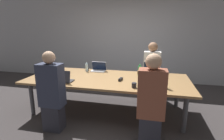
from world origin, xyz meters
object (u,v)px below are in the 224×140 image
at_px(laptop_far_midleft, 99,68).
at_px(cup_far_right, 139,73).
at_px(cup_near_right, 134,85).
at_px(bottle_near_right, 166,82).
at_px(cup_far_midleft, 87,69).
at_px(laptop_near_left, 63,79).
at_px(bottle_far_midleft, 87,68).
at_px(stapler, 121,79).
at_px(laptop_near_right, 150,86).
at_px(person_far_right, 152,71).
at_px(person_near_right, 151,102).
at_px(person_near_left, 52,93).
at_px(bottle_far_right, 140,71).
at_px(laptop_far_right, 152,71).

distance_m(laptop_far_midleft, cup_far_right, 0.97).
xyz_separation_m(cup_near_right, bottle_near_right, (0.53, 0.10, 0.06)).
xyz_separation_m(cup_far_midleft, laptop_near_left, (-0.12, -0.96, 0.03)).
relative_size(laptop_far_midleft, bottle_far_midleft, 1.58).
relative_size(bottle_near_right, stapler, 1.61).
relative_size(bottle_near_right, laptop_near_left, 0.72).
bearing_deg(bottle_near_right, laptop_near_right, -147.93).
relative_size(person_far_right, stapler, 9.00).
bearing_deg(bottle_far_midleft, cup_far_midleft, 106.45).
bearing_deg(laptop_near_right, cup_near_right, -14.18).
distance_m(bottle_far_midleft, cup_far_right, 1.24).
relative_size(person_far_right, person_near_right, 1.00).
bearing_deg(person_near_right, bottle_far_midleft, -41.64).
height_order(person_near_right, person_near_left, person_near_right).
distance_m(cup_near_right, laptop_near_left, 1.36).
bearing_deg(cup_near_right, person_far_right, 78.26).
bearing_deg(bottle_far_right, cup_far_midleft, 173.31).
bearing_deg(laptop_near_left, cup_far_midleft, -97.31).
relative_size(person_near_right, laptop_near_left, 4.02).
xyz_separation_m(laptop_near_left, stapler, (1.06, 0.35, -0.04)).
distance_m(bottle_far_midleft, bottle_near_right, 1.92).
bearing_deg(person_far_right, bottle_far_right, -113.66).
xyz_separation_m(cup_far_midleft, cup_near_right, (1.24, -0.97, 0.00)).
xyz_separation_m(laptop_near_right, laptop_near_left, (-1.63, 0.08, -0.01)).
distance_m(cup_far_midleft, bottle_near_right, 1.97).
height_order(bottle_far_midleft, cup_near_right, bottle_far_midleft).
xyz_separation_m(laptop_far_right, laptop_near_left, (-1.65, -0.97, -0.01)).
height_order(cup_far_right, cup_near_right, cup_near_right).
xyz_separation_m(laptop_far_midleft, bottle_far_midleft, (-0.27, -0.10, 0.03)).
distance_m(cup_far_midleft, laptop_near_left, 0.97).
distance_m(cup_far_right, stapler, 0.64).
bearing_deg(cup_far_right, bottle_far_right, -81.93).
relative_size(person_far_right, bottle_near_right, 5.59).
relative_size(cup_far_midleft, stapler, 0.54).
bearing_deg(bottle_near_right, stapler, 162.69).
distance_m(person_far_right, person_near_right, 1.86).
distance_m(laptop_far_right, laptop_near_right, 1.05).
distance_m(person_near_right, bottle_near_right, 0.62).
distance_m(cup_far_midleft, bottle_far_midleft, 0.09).
distance_m(cup_near_right, stapler, 0.47).
bearing_deg(bottle_far_right, laptop_near_right, -75.30).
relative_size(laptop_far_right, bottle_near_right, 1.39).
height_order(laptop_far_right, cup_far_right, laptop_far_right).
bearing_deg(bottle_far_right, person_near_left, -137.41).
bearing_deg(cup_far_right, laptop_near_right, -75.92).
relative_size(laptop_far_right, laptop_near_right, 0.99).
relative_size(cup_far_midleft, person_far_right, 0.06).
relative_size(laptop_near_right, stapler, 2.27).
xyz_separation_m(person_far_right, person_near_left, (-1.62, -1.84, -0.02)).
xyz_separation_m(laptop_far_midleft, person_far_right, (1.24, 0.41, -0.11)).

